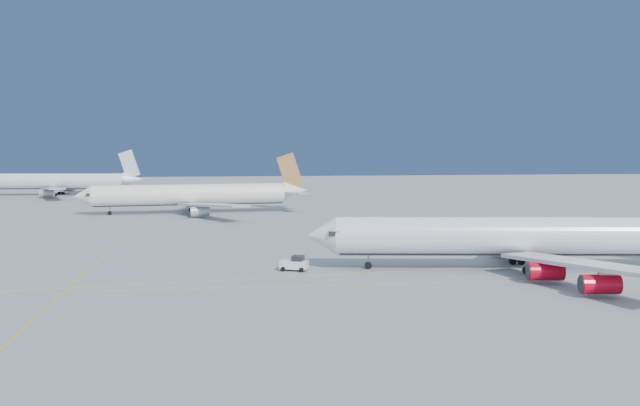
% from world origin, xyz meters
% --- Properties ---
extents(ground, '(500.00, 500.00, 0.00)m').
position_xyz_m(ground, '(0.00, 0.00, 0.00)').
color(ground, slate).
rests_on(ground, ground).
extents(taxiway_lines, '(118.86, 140.00, 0.02)m').
position_xyz_m(taxiway_lines, '(-14.71, 6.34, 0.01)').
color(taxiway_lines, '#DFAA0C').
rests_on(taxiway_lines, ground).
extents(airliner_virgin, '(62.32, 55.56, 15.39)m').
position_xyz_m(airliner_virgin, '(21.70, -6.16, 4.64)').
color(airliner_virgin, white).
rests_on(airliner_virgin, ground).
extents(airliner_etihad, '(57.49, 52.82, 15.00)m').
position_xyz_m(airliner_etihad, '(-29.37, 77.19, 4.57)').
color(airliner_etihad, white).
rests_on(airliner_etihad, ground).
extents(airliner_third, '(56.00, 51.40, 15.01)m').
position_xyz_m(airliner_third, '(-76.88, 138.56, 4.54)').
color(airliner_third, white).
rests_on(airliner_third, ground).
extents(pushback_tug, '(4.24, 3.35, 2.15)m').
position_xyz_m(pushback_tug, '(-11.15, -3.32, 1.00)').
color(pushback_tug, white).
rests_on(pushback_tug, ground).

